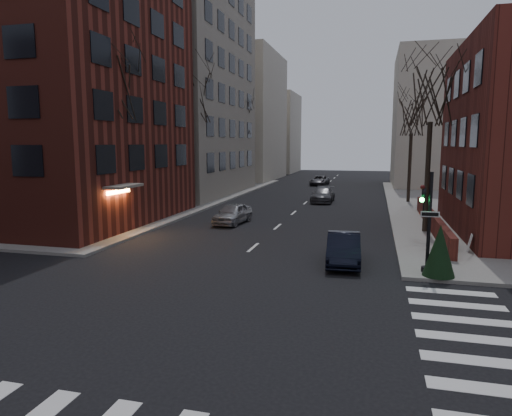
{
  "coord_description": "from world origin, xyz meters",
  "views": [
    {
      "loc": [
        5.82,
        -9.88,
        5.26
      ],
      "look_at": [
        0.09,
        12.23,
        2.0
      ],
      "focal_mm": 32.0,
      "sensor_mm": 36.0,
      "label": 1
    }
  ],
  "objects_px": {
    "streetlamp_near": "(182,157)",
    "parked_sedan": "(343,249)",
    "car_lane_far": "(320,180)",
    "evergreen_shrub": "(440,250)",
    "tree_left_b": "(194,98)",
    "sandwich_board": "(473,243)",
    "tree_right_b": "(412,116)",
    "tree_left_c": "(241,118)",
    "car_lane_gray": "(323,195)",
    "traffic_signal": "(427,229)",
    "streetlamp_far": "(251,152)",
    "tree_right_a": "(432,93)",
    "car_lane_silver": "(233,213)",
    "tree_left_a": "(113,86)"
  },
  "relations": [
    {
      "from": "tree_left_b",
      "to": "streetlamp_far",
      "type": "distance_m",
      "value": 16.68
    },
    {
      "from": "sandwich_board",
      "to": "evergreen_shrub",
      "type": "distance_m",
      "value": 5.16
    },
    {
      "from": "tree_left_c",
      "to": "sandwich_board",
      "type": "relative_size",
      "value": 11.4
    },
    {
      "from": "tree_right_b",
      "to": "evergreen_shrub",
      "type": "xyz_separation_m",
      "value": [
        -0.43,
        -23.5,
        -6.43
      ]
    },
    {
      "from": "tree_right_b",
      "to": "car_lane_silver",
      "type": "xyz_separation_m",
      "value": [
        -11.89,
        -13.62,
        -6.91
      ]
    },
    {
      "from": "streetlamp_far",
      "to": "car_lane_silver",
      "type": "relative_size",
      "value": 1.59
    },
    {
      "from": "tree_left_c",
      "to": "car_lane_gray",
      "type": "xyz_separation_m",
      "value": [
        10.25,
        -8.99,
        -7.37
      ]
    },
    {
      "from": "tree_left_c",
      "to": "evergreen_shrub",
      "type": "relative_size",
      "value": 4.82
    },
    {
      "from": "tree_right_b",
      "to": "parked_sedan",
      "type": "height_order",
      "value": "tree_right_b"
    },
    {
      "from": "traffic_signal",
      "to": "tree_right_a",
      "type": "xyz_separation_m",
      "value": [
        0.86,
        9.01,
        6.12
      ]
    },
    {
      "from": "tree_left_b",
      "to": "evergreen_shrub",
      "type": "height_order",
      "value": "tree_left_b"
    },
    {
      "from": "traffic_signal",
      "to": "tree_right_b",
      "type": "xyz_separation_m",
      "value": [
        0.86,
        23.01,
        5.68
      ]
    },
    {
      "from": "traffic_signal",
      "to": "car_lane_gray",
      "type": "bearing_deg",
      "value": 106.43
    },
    {
      "from": "parked_sedan",
      "to": "car_lane_far",
      "type": "distance_m",
      "value": 37.94
    },
    {
      "from": "tree_right_b",
      "to": "sandwich_board",
      "type": "relative_size",
      "value": 10.76
    },
    {
      "from": "streetlamp_near",
      "to": "car_lane_far",
      "type": "bearing_deg",
      "value": 73.84
    },
    {
      "from": "parked_sedan",
      "to": "tree_right_b",
      "type": "bearing_deg",
      "value": 75.58
    },
    {
      "from": "streetlamp_far",
      "to": "parked_sedan",
      "type": "height_order",
      "value": "streetlamp_far"
    },
    {
      "from": "tree_right_b",
      "to": "sandwich_board",
      "type": "height_order",
      "value": "tree_right_b"
    },
    {
      "from": "tree_left_b",
      "to": "sandwich_board",
      "type": "relative_size",
      "value": 12.66
    },
    {
      "from": "traffic_signal",
      "to": "car_lane_silver",
      "type": "xyz_separation_m",
      "value": [
        -11.03,
        9.39,
        -1.24
      ]
    },
    {
      "from": "streetlamp_far",
      "to": "parked_sedan",
      "type": "distance_m",
      "value": 34.66
    },
    {
      "from": "car_lane_silver",
      "to": "evergreen_shrub",
      "type": "height_order",
      "value": "evergreen_shrub"
    },
    {
      "from": "tree_right_a",
      "to": "tree_left_c",
      "type": "bearing_deg",
      "value": 128.66
    },
    {
      "from": "tree_left_a",
      "to": "evergreen_shrub",
      "type": "xyz_separation_m",
      "value": [
        17.17,
        -5.5,
        -7.31
      ]
    },
    {
      "from": "tree_right_b",
      "to": "streetlamp_far",
      "type": "distance_m",
      "value": 20.01
    },
    {
      "from": "tree_right_a",
      "to": "parked_sedan",
      "type": "bearing_deg",
      "value": -117.48
    },
    {
      "from": "car_lane_far",
      "to": "evergreen_shrub",
      "type": "relative_size",
      "value": 2.15
    },
    {
      "from": "traffic_signal",
      "to": "tree_right_b",
      "type": "distance_m",
      "value": 23.71
    },
    {
      "from": "tree_left_c",
      "to": "car_lane_gray",
      "type": "bearing_deg",
      "value": -41.27
    },
    {
      "from": "tree_left_b",
      "to": "evergreen_shrub",
      "type": "xyz_separation_m",
      "value": [
        17.17,
        -17.5,
        -7.76
      ]
    },
    {
      "from": "streetlamp_near",
      "to": "parked_sedan",
      "type": "relative_size",
      "value": 1.55
    },
    {
      "from": "traffic_signal",
      "to": "sandwich_board",
      "type": "height_order",
      "value": "traffic_signal"
    },
    {
      "from": "streetlamp_near",
      "to": "car_lane_silver",
      "type": "height_order",
      "value": "streetlamp_near"
    },
    {
      "from": "tree_left_a",
      "to": "tree_left_b",
      "type": "xyz_separation_m",
      "value": [
        0.0,
        12.0,
        0.44
      ]
    },
    {
      "from": "parked_sedan",
      "to": "sandwich_board",
      "type": "relative_size",
      "value": 4.75
    },
    {
      "from": "evergreen_shrub",
      "to": "tree_left_b",
      "type": "bearing_deg",
      "value": 134.46
    },
    {
      "from": "streetlamp_far",
      "to": "car_lane_gray",
      "type": "xyz_separation_m",
      "value": [
        9.65,
        -10.99,
        -3.58
      ]
    },
    {
      "from": "parked_sedan",
      "to": "evergreen_shrub",
      "type": "xyz_separation_m",
      "value": [
        3.73,
        -1.5,
        0.49
      ]
    },
    {
      "from": "tree_left_c",
      "to": "streetlamp_far",
      "type": "distance_m",
      "value": 4.33
    },
    {
      "from": "parked_sedan",
      "to": "streetlamp_far",
      "type": "bearing_deg",
      "value": 108.15
    },
    {
      "from": "streetlamp_near",
      "to": "tree_right_a",
      "type": "bearing_deg",
      "value": -13.24
    },
    {
      "from": "streetlamp_near",
      "to": "evergreen_shrub",
      "type": "xyz_separation_m",
      "value": [
        16.57,
        -13.5,
        -3.08
      ]
    },
    {
      "from": "tree_left_a",
      "to": "parked_sedan",
      "type": "bearing_deg",
      "value": -16.57
    },
    {
      "from": "tree_right_a",
      "to": "tree_right_b",
      "type": "height_order",
      "value": "tree_right_a"
    },
    {
      "from": "tree_right_b",
      "to": "tree_left_c",
      "type": "bearing_deg",
      "value": 155.56
    },
    {
      "from": "tree_left_b",
      "to": "parked_sedan",
      "type": "distance_m",
      "value": 22.46
    },
    {
      "from": "streetlamp_far",
      "to": "car_lane_far",
      "type": "xyz_separation_m",
      "value": [
        7.4,
        5.55,
        -3.64
      ]
    },
    {
      "from": "tree_left_b",
      "to": "evergreen_shrub",
      "type": "distance_m",
      "value": 25.72
    },
    {
      "from": "tree_right_a",
      "to": "car_lane_gray",
      "type": "bearing_deg",
      "value": 119.48
    }
  ]
}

